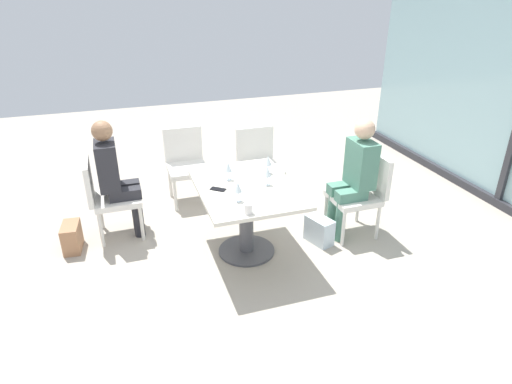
{
  "coord_description": "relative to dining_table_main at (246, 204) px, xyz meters",
  "views": [
    {
      "loc": [
        3.6,
        -1.09,
        2.49
      ],
      "look_at": [
        0.0,
        0.1,
        0.65
      ],
      "focal_mm": 31.13,
      "sensor_mm": 36.0,
      "label": 1
    }
  ],
  "objects": [
    {
      "name": "person_front_left",
      "position": [
        -0.74,
        -1.16,
        0.16
      ],
      "size": [
        0.34,
        0.39,
        1.26
      ],
      "color": "#28282D",
      "rests_on": "ground_plane"
    },
    {
      "name": "dining_table_main",
      "position": [
        0.0,
        0.0,
        0.0
      ],
      "size": [
        1.2,
        0.89,
        0.73
      ],
      "color": "silver",
      "rests_on": "ground_plane"
    },
    {
      "name": "chair_side_end",
      "position": [
        -1.39,
        -0.33,
        -0.04
      ],
      "size": [
        0.5,
        0.46,
        0.87
      ],
      "color": "silver",
      "rests_on": "ground_plane"
    },
    {
      "name": "wine_glass_3",
      "position": [
        0.04,
        0.2,
        0.32
      ],
      "size": [
        0.07,
        0.07,
        0.18
      ],
      "color": "silver",
      "rests_on": "dining_table_main"
    },
    {
      "name": "chair_front_left",
      "position": [
        -0.74,
        -1.26,
        -0.04
      ],
      "size": [
        0.46,
        0.5,
        0.87
      ],
      "color": "silver",
      "rests_on": "ground_plane"
    },
    {
      "name": "handbag_0",
      "position": [
        -0.59,
        -1.65,
        -0.4
      ],
      "size": [
        0.31,
        0.19,
        0.28
      ],
      "primitive_type": "cube",
      "rotation": [
        0.0,
        0.0,
        -0.1
      ],
      "color": "#A3704C",
      "rests_on": "ground_plane"
    },
    {
      "name": "wine_glass_1",
      "position": [
        0.28,
        -0.16,
        0.32
      ],
      "size": [
        0.07,
        0.07,
        0.18
      ],
      "color": "silver",
      "rests_on": "dining_table_main"
    },
    {
      "name": "ground_plane",
      "position": [
        0.0,
        0.0,
        -0.54
      ],
      "size": [
        12.0,
        12.0,
        0.0
      ],
      "primitive_type": "plane",
      "color": "#A89E8E"
    },
    {
      "name": "chair_near_window",
      "position": [
        0.0,
        1.26,
        -0.04
      ],
      "size": [
        0.46,
        0.51,
        0.87
      ],
      "color": "silver",
      "rests_on": "ground_plane"
    },
    {
      "name": "wine_glass_2",
      "position": [
        -0.18,
        -0.12,
        0.32
      ],
      "size": [
        0.07,
        0.07,
        0.18
      ],
      "color": "silver",
      "rests_on": "dining_table_main"
    },
    {
      "name": "coffee_cup",
      "position": [
        0.52,
        -0.14,
        0.23
      ],
      "size": [
        0.08,
        0.08,
        0.09
      ],
      "primitive_type": "cylinder",
      "color": "white",
      "rests_on": "dining_table_main"
    },
    {
      "name": "person_near_window",
      "position": [
        -0.0,
        1.16,
        0.16
      ],
      "size": [
        0.34,
        0.39,
        1.26
      ],
      "color": "#4C7F6B",
      "rests_on": "ground_plane"
    },
    {
      "name": "wine_glass_0",
      "position": [
        -0.21,
        0.29,
        0.32
      ],
      "size": [
        0.07,
        0.07,
        0.18
      ],
      "color": "silver",
      "rests_on": "dining_table_main"
    },
    {
      "name": "handbag_1",
      "position": [
        0.07,
        0.76,
        -0.4
      ],
      "size": [
        0.34,
        0.25,
        0.28
      ],
      "primitive_type": "cube",
      "rotation": [
        0.0,
        0.0,
        0.32
      ],
      "color": "silver",
      "rests_on": "ground_plane"
    },
    {
      "name": "cell_phone_on_table",
      "position": [
        -0.0,
        -0.27,
        0.19
      ],
      "size": [
        0.15,
        0.16,
        0.01
      ],
      "primitive_type": "cube",
      "rotation": [
        0.0,
        0.0,
        -0.68
      ],
      "color": "black",
      "rests_on": "dining_table_main"
    },
    {
      "name": "chair_far_left",
      "position": [
        -1.11,
        0.5,
        -0.04
      ],
      "size": [
        0.5,
        0.46,
        0.87
      ],
      "color": "silver",
      "rests_on": "ground_plane"
    }
  ]
}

